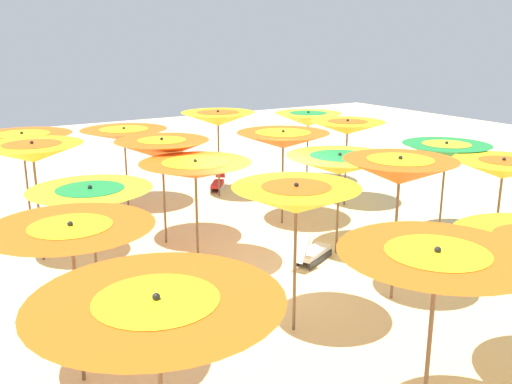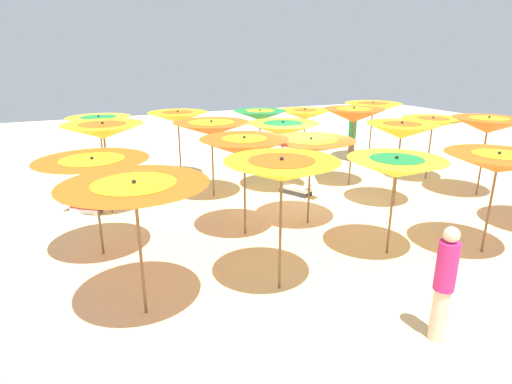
# 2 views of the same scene
# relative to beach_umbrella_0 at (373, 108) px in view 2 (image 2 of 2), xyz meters

# --- Properties ---
(ground) EXTENTS (42.12, 42.12, 0.04)m
(ground) POSITION_rel_beach_umbrella_0_xyz_m (-5.38, -3.60, -2.13)
(ground) COLOR beige
(beach_umbrella_0) EXTENTS (2.23, 2.23, 2.36)m
(beach_umbrella_0) POSITION_rel_beach_umbrella_0_xyz_m (0.00, 0.00, 0.00)
(beach_umbrella_0) COLOR brown
(beach_umbrella_0) RESTS_ON ground
(beach_umbrella_1) EXTENTS (1.93, 1.93, 2.21)m
(beach_umbrella_1) POSITION_rel_beach_umbrella_0_xyz_m (-2.96, 0.29, -0.14)
(beach_umbrella_1) COLOR brown
(beach_umbrella_1) RESTS_ON ground
(beach_umbrella_2) EXTENTS (1.94, 1.94, 2.23)m
(beach_umbrella_2) POSITION_rel_beach_umbrella_0_xyz_m (-4.65, 0.65, -0.12)
(beach_umbrella_2) COLOR brown
(beach_umbrella_2) RESTS_ON ground
(beach_umbrella_3) EXTENTS (1.98, 1.98, 2.36)m
(beach_umbrella_3) POSITION_rel_beach_umbrella_0_xyz_m (-7.77, 0.47, 0.02)
(beach_umbrella_3) COLOR brown
(beach_umbrella_3) RESTS_ON ground
(beach_umbrella_4) EXTENTS (2.03, 2.03, 2.28)m
(beach_umbrella_4) POSITION_rel_beach_umbrella_0_xyz_m (-10.23, 1.02, -0.09)
(beach_umbrella_4) COLOR brown
(beach_umbrella_4) RESTS_ON ground
(beach_umbrella_5) EXTENTS (2.05, 2.05, 2.17)m
(beach_umbrella_5) POSITION_rel_beach_umbrella_0_xyz_m (-0.04, -3.12, -0.16)
(beach_umbrella_5) COLOR brown
(beach_umbrella_5) RESTS_ON ground
(beach_umbrella_6) EXTENTS (1.91, 1.91, 2.57)m
(beach_umbrella_6) POSITION_rel_beach_umbrella_0_xyz_m (-2.90, -2.59, 0.19)
(beach_umbrella_6) COLOR brown
(beach_umbrella_6) RESTS_ON ground
(beach_umbrella_7) EXTENTS (2.21, 2.21, 2.18)m
(beach_umbrella_7) POSITION_rel_beach_umbrella_0_xyz_m (-5.11, -2.01, -0.18)
(beach_umbrella_7) COLOR brown
(beach_umbrella_7) RESTS_ON ground
(beach_umbrella_8) EXTENTS (2.21, 2.21, 2.33)m
(beach_umbrella_8) POSITION_rel_beach_umbrella_0_xyz_m (-7.38, -1.86, -0.03)
(beach_umbrella_8) COLOR brown
(beach_umbrella_8) RESTS_ON ground
(beach_umbrella_9) EXTENTS (2.05, 2.05, 2.49)m
(beach_umbrella_9) POSITION_rel_beach_umbrella_0_xyz_m (-10.37, -2.01, 0.13)
(beach_umbrella_9) COLOR brown
(beach_umbrella_9) RESTS_ON ground
(beach_umbrella_10) EXTENTS (2.05, 2.05, 2.42)m
(beach_umbrella_10) POSITION_rel_beach_umbrella_0_xyz_m (0.07, -5.08, 0.03)
(beach_umbrella_10) COLOR brown
(beach_umbrella_10) RESTS_ON ground
(beach_umbrella_11) EXTENTS (1.92, 1.92, 2.40)m
(beach_umbrella_11) POSITION_rel_beach_umbrella_0_xyz_m (-2.88, -4.71, 0.03)
(beach_umbrella_11) COLOR brown
(beach_umbrella_11) RESTS_ON ground
(beach_umbrella_12) EXTENTS (2.14, 2.14, 2.23)m
(beach_umbrella_12) POSITION_rel_beach_umbrella_0_xyz_m (-5.88, -4.91, -0.09)
(beach_umbrella_12) COLOR brown
(beach_umbrella_12) RESTS_ON ground
(beach_umbrella_13) EXTENTS (2.03, 2.03, 2.39)m
(beach_umbrella_13) POSITION_rel_beach_umbrella_0_xyz_m (-7.61, -4.85, 0.01)
(beach_umbrella_13) COLOR brown
(beach_umbrella_13) RESTS_ON ground
(beach_umbrella_14) EXTENTS (2.27, 2.27, 2.17)m
(beach_umbrella_14) POSITION_rel_beach_umbrella_0_xyz_m (-10.84, -4.58, -0.15)
(beach_umbrella_14) COLOR brown
(beach_umbrella_14) RESTS_ON ground
(beach_umbrella_16) EXTENTS (2.11, 2.11, 2.25)m
(beach_umbrella_16) POSITION_rel_beach_umbrella_0_xyz_m (-3.26, -7.91, -0.11)
(beach_umbrella_16) COLOR brown
(beach_umbrella_16) RESTS_ON ground
(beach_umbrella_17) EXTENTS (1.99, 1.99, 2.18)m
(beach_umbrella_17) POSITION_rel_beach_umbrella_0_xyz_m (-5.21, -7.11, -0.19)
(beach_umbrella_17) COLOR brown
(beach_umbrella_17) RESTS_ON ground
(beach_umbrella_18) EXTENTS (1.97, 1.97, 2.50)m
(beach_umbrella_18) POSITION_rel_beach_umbrella_0_xyz_m (-8.01, -7.41, 0.14)
(beach_umbrella_18) COLOR brown
(beach_umbrella_18) RESTS_ON ground
(beach_umbrella_19) EXTENTS (2.28, 2.28, 2.33)m
(beach_umbrella_19) POSITION_rel_beach_umbrella_0_xyz_m (-10.41, -7.18, -0.04)
(beach_umbrella_19) COLOR brown
(beach_umbrella_19) RESTS_ON ground
(lounger_0) EXTENTS (0.88, 1.33, 0.70)m
(lounger_0) POSITION_rel_beach_umbrella_0_xyz_m (-4.95, -2.81, -1.90)
(lounger_0) COLOR #333338
(lounger_0) RESTS_ON ground
(lounger_2) EXTENTS (1.06, 0.91, 0.61)m
(lounger_2) POSITION_rel_beach_umbrella_0_xyz_m (-11.07, -1.69, -1.91)
(lounger_2) COLOR silver
(lounger_2) RESTS_ON ground
(beachgoer_0) EXTENTS (0.30, 0.30, 1.90)m
(beachgoer_0) POSITION_rel_beach_umbrella_0_xyz_m (-0.83, 0.12, -1.10)
(beachgoer_0) COLOR brown
(beachgoer_0) RESTS_ON ground
(beachgoer_1) EXTENTS (0.30, 0.30, 1.84)m
(beachgoer_1) POSITION_rel_beach_umbrella_0_xyz_m (-6.52, -9.70, -1.14)
(beachgoer_1) COLOR beige
(beachgoer_1) RESTS_ON ground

